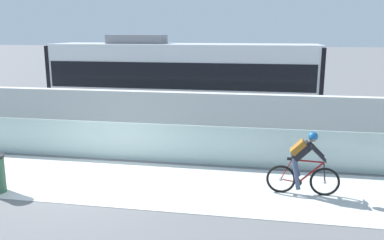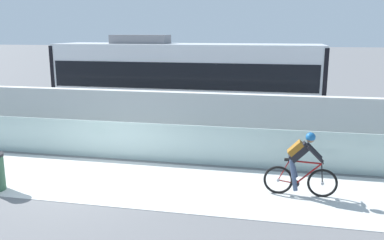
{
  "view_description": "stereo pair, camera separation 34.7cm",
  "coord_description": "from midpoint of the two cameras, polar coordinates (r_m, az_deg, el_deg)",
  "views": [
    {
      "loc": [
        4.52,
        -9.69,
        3.96
      ],
      "look_at": [
        2.34,
        2.35,
        1.25
      ],
      "focal_mm": 37.62,
      "sensor_mm": 36.0,
      "label": 1
    },
    {
      "loc": [
        4.86,
        -9.62,
        3.96
      ],
      "look_at": [
        2.34,
        2.35,
        1.25
      ],
      "focal_mm": 37.62,
      "sensor_mm": 36.0,
      "label": 2
    }
  ],
  "objects": [
    {
      "name": "bike_path_deck",
      "position": [
        11.44,
        -14.81,
        -8.16
      ],
      "size": [
        32.0,
        3.2,
        0.01
      ],
      "primitive_type": "cube",
      "color": "silver",
      "rests_on": "ground"
    },
    {
      "name": "tram_rail_near",
      "position": [
        16.94,
        -6.1,
        -1.09
      ],
      "size": [
        32.0,
        0.08,
        0.01
      ],
      "primitive_type": "cube",
      "color": "#595654",
      "rests_on": "ground"
    },
    {
      "name": "tram",
      "position": [
        17.01,
        -1.9,
        5.5
      ],
      "size": [
        11.06,
        2.54,
        3.81
      ],
      "color": "silver",
      "rests_on": "ground"
    },
    {
      "name": "ground_plane",
      "position": [
        11.44,
        -14.8,
        -8.19
      ],
      "size": [
        200.0,
        200.0,
        0.0
      ],
      "primitive_type": "plane",
      "color": "slate"
    },
    {
      "name": "tram_rail_far",
      "position": [
        18.28,
        -4.84,
        -0.06
      ],
      "size": [
        32.0,
        0.08,
        0.01
      ],
      "primitive_type": "cube",
      "color": "#595654",
      "rests_on": "ground"
    },
    {
      "name": "glass_parapet",
      "position": [
        12.87,
        -11.5,
        -2.91
      ],
      "size": [
        32.0,
        0.05,
        1.2
      ],
      "primitive_type": "cube",
      "color": "#ADC6C1",
      "rests_on": "ground"
    },
    {
      "name": "concrete_barrier_wall",
      "position": [
        14.42,
        -8.94,
        0.32
      ],
      "size": [
        32.0,
        0.36,
        1.92
      ],
      "primitive_type": "cube",
      "color": "silver",
      "rests_on": "ground"
    },
    {
      "name": "cyclist_on_bike",
      "position": [
        10.19,
        14.56,
        -5.99
      ],
      "size": [
        1.77,
        0.58,
        1.61
      ],
      "color": "black",
      "rests_on": "ground"
    }
  ]
}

